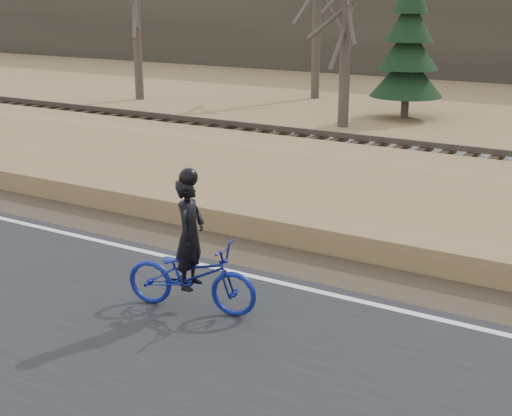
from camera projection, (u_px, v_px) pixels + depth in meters
The scene contains 11 objects.
ground at pixel (243, 284), 11.14m from camera, with size 120.00×120.00×0.00m, color #8E6B48.
road at pixel (139, 348), 9.08m from camera, with size 120.00×6.00×0.06m, color black.
edge_line at pixel (250, 276), 11.28m from camera, with size 120.00×0.12×0.01m, color silver.
shoulder at pixel (280, 259), 12.12m from camera, with size 120.00×1.60×0.04m, color #473A2B.
embankment at pixel (352, 205), 14.52m from camera, with size 120.00×5.00×0.44m, color #8E6B48.
ballast at pixel (414, 167), 17.63m from camera, with size 120.00×3.00×0.45m, color slate.
railroad at pixel (415, 155), 17.54m from camera, with size 120.00×2.40×0.29m.
cyclist at pixel (191, 266), 9.93m from camera, with size 2.04×1.06×2.06m.
bare_tree_far_left at pixel (136, 9), 29.20m from camera, with size 0.36×0.36×7.40m, color #4A4036.
bare_tree_near_left at pixel (346, 26), 23.17m from camera, with size 0.36×0.36×6.59m, color #4A4036.
conifer at pixel (408, 49), 25.06m from camera, with size 2.60×2.60×5.18m.
Camera 1 is at (5.49, -8.73, 4.38)m, focal length 50.00 mm.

